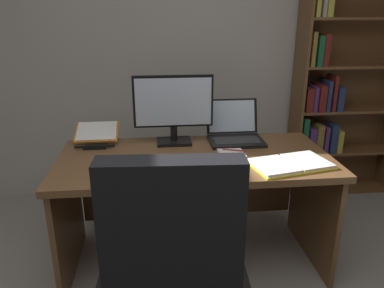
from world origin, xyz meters
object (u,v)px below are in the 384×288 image
monitor (173,109)px  laptop (235,132)px  keyboard (178,165)px  notepad (230,152)px  computer_mouse (123,166)px  open_binder (290,164)px  desk (193,181)px  bookshelf (341,67)px  pen (234,150)px  reading_stand_with_book (97,134)px

monitor → laptop: size_ratio=1.45×
monitor → keyboard: (-0.00, -0.40, -0.21)m
notepad → monitor: bearing=147.2°
computer_mouse → open_binder: size_ratio=0.22×
desk → notepad: bearing=-9.2°
bookshelf → keyboard: bearing=-143.1°
pen → open_binder: bearing=-41.8°
monitor → pen: monitor is taller
notepad → pen: (0.02, 0.00, 0.01)m
computer_mouse → pen: size_ratio=0.74×
desk → laptop: 0.43m
open_binder → notepad: (-0.29, 0.24, -0.01)m
open_binder → laptop: bearing=102.7°
laptop → notepad: 0.24m
bookshelf → open_binder: (-0.81, -1.12, -0.37)m
laptop → keyboard: 0.58m
laptop → keyboard: bearing=-134.4°
reading_stand_with_book → open_binder: reading_stand_with_book is taller
notepad → desk: bearing=170.8°
desk → monitor: bearing=121.3°
laptop → computer_mouse: (-0.70, -0.41, -0.03)m
monitor → desk: bearing=-58.7°
monitor → keyboard: size_ratio=1.21×
notepad → pen: 0.02m
notepad → bookshelf: bearing=38.8°
laptop → reading_stand_with_book: bearing=177.1°
bookshelf → keyboard: (-1.43, -1.07, -0.36)m
reading_stand_with_book → bookshelf: bearing=17.7°
open_binder → notepad: 0.38m
reading_stand_with_book → notepad: size_ratio=1.30×
desk → reading_stand_with_book: size_ratio=5.89×
desk → notepad: (0.22, -0.04, 0.21)m
desk → laptop: (0.30, 0.19, 0.25)m
laptop → pen: bearing=-103.5°
monitor → laptop: (0.40, 0.01, -0.17)m
open_binder → monitor: bearing=131.5°
reading_stand_with_book → notepad: (0.83, -0.27, -0.05)m
desk → monitor: size_ratio=3.19×
reading_stand_with_book → monitor: bearing=-6.2°
monitor → keyboard: 0.46m
monitor → laptop: monitor is taller
bookshelf → pen: bookshelf is taller
monitor → notepad: monitor is taller
monitor → notepad: (0.33, -0.21, -0.22)m
laptop → bookshelf: bearing=32.8°
computer_mouse → notepad: 0.66m
monitor → laptop: 0.44m
desk → reading_stand_with_book: (-0.61, 0.23, 0.26)m
bookshelf → keyboard: size_ratio=5.36×
keyboard → open_binder: bearing=-4.6°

